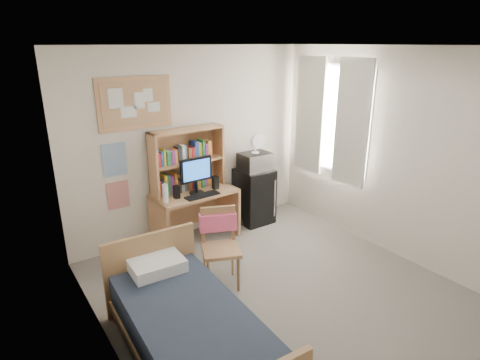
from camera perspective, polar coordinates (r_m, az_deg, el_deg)
floor at (r=4.55m, az=6.97°, el=-16.56°), size 3.60×4.20×0.02m
ceiling at (r=3.71m, az=8.64°, el=18.38°), size 3.60×4.20×0.02m
wall_back at (r=5.60m, az=-6.76°, el=5.16°), size 3.60×0.04×2.60m
wall_left at (r=3.12m, az=-17.99°, el=-7.18°), size 0.04×4.20×2.60m
wall_right at (r=5.27m, az=22.48°, el=2.95°), size 0.04×4.20×2.60m
window_unit at (r=5.89m, az=12.85°, el=8.48°), size 0.10×1.40×1.70m
curtain_left at (r=5.61m, az=15.62°, el=7.74°), size 0.04×0.55×1.70m
curtain_right at (r=6.14m, az=9.91°, el=9.09°), size 0.04×0.55×1.70m
bulletin_board at (r=5.17m, az=-14.73°, el=10.52°), size 0.94×0.03×0.64m
poster_wave at (r=5.21m, az=-17.44°, el=2.78°), size 0.30×0.01×0.42m
poster_japan at (r=5.35m, az=-16.95°, el=-2.06°), size 0.28×0.01×0.36m
desk at (r=5.58m, az=-6.35°, el=-5.13°), size 1.16×0.62×0.71m
desk_chair at (r=4.53m, az=-2.73°, el=-9.81°), size 0.58×0.58×0.89m
mini_fridge at (r=6.10m, az=2.01°, el=-2.27°), size 0.49×0.49×0.83m
bed at (r=3.68m, az=-6.92°, el=-21.31°), size 1.00×1.88×0.51m
hutch at (r=5.44m, az=-7.46°, el=2.91°), size 1.04×0.31×0.85m
monitor at (r=5.32m, az=-6.25°, el=0.56°), size 0.46×0.06×0.49m
keyboard at (r=5.29m, az=-5.38°, el=-2.21°), size 0.47×0.17×0.02m
speaker_left at (r=5.24m, az=-9.00°, el=-1.70°), size 0.07×0.07×0.17m
speaker_right at (r=5.52m, az=-3.53°, el=-0.36°), size 0.08×0.08×0.18m
water_bottle at (r=5.11m, az=-10.58°, el=-1.89°), size 0.07×0.07×0.24m
hoodie at (r=4.59m, az=-3.18°, el=-5.94°), size 0.44×0.28×0.20m
microwave at (r=5.91m, az=2.18°, el=2.63°), size 0.45×0.35×0.26m
desk_fan at (r=5.84m, az=2.22°, el=5.16°), size 0.22×0.22×0.28m
pillow at (r=4.07m, az=-11.70°, el=-11.81°), size 0.52×0.38×0.12m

